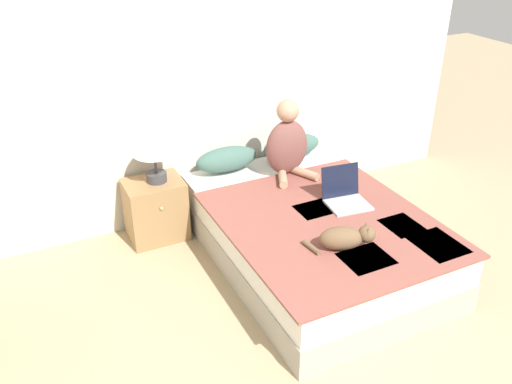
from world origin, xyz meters
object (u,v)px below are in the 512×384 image
(pillow_near, at_px, (227,159))
(laptop_open, at_px, (345,196))
(bed, at_px, (312,235))
(nightstand, at_px, (156,210))
(table_lamp, at_px, (154,147))
(cat_tabby, at_px, (346,237))
(person_sitting, at_px, (287,144))
(pillow_far, at_px, (292,146))

(pillow_near, height_order, laptop_open, laptop_open)
(bed, height_order, nightstand, nightstand)
(pillow_near, relative_size, table_lamp, 1.36)
(laptop_open, distance_m, table_lamp, 1.56)
(cat_tabby, relative_size, laptop_open, 1.23)
(cat_tabby, bearing_deg, person_sitting, 103.07)
(person_sitting, xyz_separation_m, nightstand, (-1.12, 0.24, -0.48))
(pillow_far, bearing_deg, laptop_open, -93.05)
(bed, relative_size, person_sitting, 3.21)
(pillow_far, height_order, person_sitting, person_sitting)
(pillow_far, bearing_deg, person_sitting, -126.41)
(cat_tabby, distance_m, nightstand, 1.72)
(pillow_near, distance_m, laptop_open, 1.12)
(bed, relative_size, pillow_far, 3.77)
(cat_tabby, distance_m, laptop_open, 0.63)
(laptop_open, relative_size, table_lamp, 0.85)
(bed, xyz_separation_m, laptop_open, (0.27, -0.02, 0.30))
(table_lamp, bearing_deg, person_sitting, -12.71)
(cat_tabby, xyz_separation_m, table_lamp, (-0.89, 1.42, 0.27))
(laptop_open, xyz_separation_m, nightstand, (-1.28, 0.90, -0.27))
(pillow_far, relative_size, cat_tabby, 1.30)
(pillow_far, xyz_separation_m, laptop_open, (-0.05, -0.94, -0.05))
(table_lamp, bearing_deg, bed, -42.17)
(laptop_open, bearing_deg, pillow_near, 129.31)
(laptop_open, bearing_deg, pillow_far, 93.81)
(person_sitting, distance_m, laptop_open, 0.71)
(pillow_near, bearing_deg, person_sitting, -33.09)
(cat_tabby, height_order, table_lamp, table_lamp)
(bed, xyz_separation_m, pillow_near, (-0.32, 0.92, 0.34))
(person_sitting, xyz_separation_m, cat_tabby, (-0.20, -1.18, -0.19))
(pillow_near, relative_size, cat_tabby, 1.30)
(bed, bearing_deg, pillow_far, 70.60)
(person_sitting, relative_size, nightstand, 1.26)
(laptop_open, height_order, nightstand, laptop_open)
(pillow_far, distance_m, table_lamp, 1.32)
(person_sitting, bearing_deg, bed, -100.12)
(pillow_far, distance_m, cat_tabby, 1.52)
(bed, distance_m, table_lamp, 1.44)
(person_sitting, height_order, table_lamp, person_sitting)
(bed, bearing_deg, person_sitting, 79.88)
(cat_tabby, xyz_separation_m, laptop_open, (0.36, 0.52, -0.03))
(laptop_open, relative_size, nightstand, 0.67)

